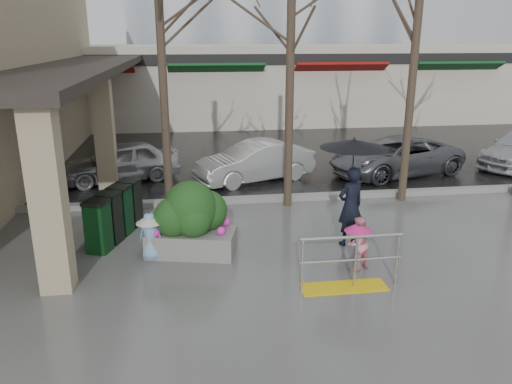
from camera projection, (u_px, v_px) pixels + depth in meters
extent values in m
plane|color=#51514F|center=(264.00, 264.00, 10.19)|extent=(120.00, 120.00, 0.00)
cube|color=black|center=(210.00, 111.00, 30.99)|extent=(120.00, 36.00, 0.01)
cube|color=gray|center=(243.00, 200.00, 13.95)|extent=(120.00, 0.30, 0.15)
cube|color=#2D2823|center=(80.00, 63.00, 16.04)|extent=(2.80, 18.00, 0.25)
cube|color=tan|center=(48.00, 198.00, 8.68)|extent=(0.55, 0.55, 3.50)
cube|color=tan|center=(105.00, 131.00, 14.83)|extent=(0.55, 0.55, 3.50)
cube|color=beige|center=(250.00, 84.00, 26.87)|extent=(34.00, 6.00, 4.00)
cube|color=maroon|center=(85.00, 73.00, 22.83)|extent=(4.50, 1.68, 0.87)
cube|color=#0F4C1E|center=(216.00, 72.00, 23.61)|extent=(4.50, 1.68, 0.87)
cube|color=maroon|center=(339.00, 70.00, 24.40)|extent=(4.50, 1.68, 0.87)
cube|color=#0F4C1E|center=(454.00, 69.00, 25.18)|extent=(4.50, 1.68, 0.87)
cube|color=black|center=(258.00, 59.00, 23.71)|extent=(34.00, 0.35, 0.50)
cube|color=yellow|center=(344.00, 287.00, 9.22)|extent=(1.60, 0.50, 0.02)
cylinder|color=silver|center=(302.00, 266.00, 8.97)|extent=(0.05, 0.05, 1.00)
cylinder|color=silver|center=(356.00, 262.00, 9.10)|extent=(0.05, 0.05, 1.00)
cylinder|color=silver|center=(397.00, 260.00, 9.20)|extent=(0.05, 0.05, 1.00)
cylinder|color=silver|center=(352.00, 237.00, 8.94)|extent=(1.90, 0.06, 0.06)
cylinder|color=silver|center=(351.00, 260.00, 9.07)|extent=(1.90, 0.04, 0.04)
cylinder|color=#382B21|center=(163.00, 80.00, 12.32)|extent=(0.22, 0.22, 6.80)
cylinder|color=#382B21|center=(290.00, 75.00, 12.70)|extent=(0.22, 0.22, 7.00)
cylinder|color=#382B21|center=(412.00, 83.00, 13.21)|extent=(0.22, 0.22, 6.50)
imported|color=black|center=(350.00, 206.00, 10.92)|extent=(0.75, 0.62, 1.78)
cylinder|color=black|center=(353.00, 165.00, 10.64)|extent=(0.02, 0.02, 1.13)
cone|color=black|center=(354.00, 144.00, 10.50)|extent=(1.47, 1.47, 0.18)
sphere|color=black|center=(354.00, 139.00, 10.47)|extent=(0.05, 0.05, 0.05)
imported|color=pink|center=(358.00, 243.00, 9.80)|extent=(0.67, 0.62, 1.10)
cylinder|color=black|center=(358.00, 234.00, 9.74)|extent=(0.02, 0.02, 0.48)
cone|color=#E62482|center=(359.00, 227.00, 9.69)|extent=(0.56, 0.56, 0.18)
sphere|color=black|center=(359.00, 221.00, 9.66)|extent=(0.05, 0.05, 0.05)
imported|color=#7CAFDD|center=(150.00, 236.00, 10.26)|extent=(0.55, 0.42, 1.02)
cylinder|color=black|center=(150.00, 225.00, 10.19)|extent=(0.02, 0.02, 0.47)
cone|color=beige|center=(149.00, 219.00, 10.15)|extent=(0.56, 0.56, 0.18)
sphere|color=black|center=(149.00, 214.00, 10.12)|extent=(0.05, 0.05, 0.05)
cube|color=slate|center=(192.00, 242.00, 10.61)|extent=(2.00, 1.32, 0.51)
ellipsoid|color=#194114|center=(190.00, 208.00, 10.39)|extent=(1.12, 1.01, 1.18)
sphere|color=#194114|center=(173.00, 217.00, 10.29)|extent=(0.81, 0.81, 0.81)
sphere|color=#194114|center=(207.00, 211.00, 10.62)|extent=(0.85, 0.85, 0.85)
cube|color=#0D3C17|center=(98.00, 228.00, 10.62)|extent=(0.56, 0.56, 1.07)
cube|color=black|center=(96.00, 202.00, 10.44)|extent=(0.59, 0.59, 0.08)
cube|color=black|center=(110.00, 220.00, 11.12)|extent=(0.56, 0.56, 1.07)
cube|color=black|center=(108.00, 195.00, 10.94)|extent=(0.59, 0.59, 0.08)
cube|color=#0C381C|center=(121.00, 212.00, 11.62)|extent=(0.56, 0.56, 1.07)
cube|color=black|center=(119.00, 188.00, 11.44)|extent=(0.59, 0.59, 0.08)
cube|color=black|center=(131.00, 205.00, 12.12)|extent=(0.56, 0.56, 1.07)
cube|color=black|center=(129.00, 182.00, 11.94)|extent=(0.59, 0.59, 0.08)
imported|color=#B6B5BB|center=(120.00, 162.00, 15.88)|extent=(3.97, 2.50, 1.26)
imported|color=silver|center=(255.00, 162.00, 15.86)|extent=(4.05, 2.64, 1.26)
imported|color=#5C5E64|center=(395.00, 156.00, 16.59)|extent=(4.93, 3.26, 1.26)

